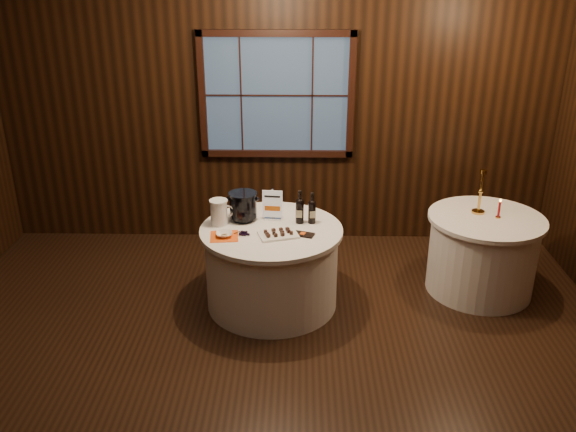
{
  "coord_description": "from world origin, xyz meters",
  "views": [
    {
      "loc": [
        0.25,
        -3.94,
        3.02
      ],
      "look_at": [
        0.15,
        0.9,
        0.93
      ],
      "focal_mm": 38.0,
      "sensor_mm": 36.0,
      "label": 1
    }
  ],
  "objects_px": {
    "port_bottle_right": "(312,210)",
    "red_candle": "(499,211)",
    "side_table": "(482,253)",
    "chocolate_box": "(303,234)",
    "sign_stand": "(273,209)",
    "ice_bucket": "(243,206)",
    "grape_bunch": "(244,233)",
    "brass_candlestick": "(480,198)",
    "port_bottle_left": "(300,209)",
    "chocolate_plate": "(278,234)",
    "glass_pitcher": "(219,212)",
    "cracker_bowl": "(224,234)",
    "main_table": "(272,266)"
  },
  "relations": [
    {
      "from": "ice_bucket",
      "to": "main_table",
      "type": "bearing_deg",
      "value": -34.18
    },
    {
      "from": "chocolate_box",
      "to": "grape_bunch",
      "type": "distance_m",
      "value": 0.51
    },
    {
      "from": "chocolate_box",
      "to": "cracker_bowl",
      "type": "bearing_deg",
      "value": -157.4
    },
    {
      "from": "chocolate_box",
      "to": "glass_pitcher",
      "type": "bearing_deg",
      "value": -177.13
    },
    {
      "from": "cracker_bowl",
      "to": "sign_stand",
      "type": "bearing_deg",
      "value": 43.3
    },
    {
      "from": "port_bottle_right",
      "to": "brass_candlestick",
      "type": "relative_size",
      "value": 0.68
    },
    {
      "from": "side_table",
      "to": "sign_stand",
      "type": "bearing_deg",
      "value": -177.13
    },
    {
      "from": "side_table",
      "to": "glass_pitcher",
      "type": "xyz_separation_m",
      "value": [
        -2.47,
        -0.22,
        0.5
      ]
    },
    {
      "from": "chocolate_box",
      "to": "red_candle",
      "type": "height_order",
      "value": "red_candle"
    },
    {
      "from": "chocolate_box",
      "to": "glass_pitcher",
      "type": "height_order",
      "value": "glass_pitcher"
    },
    {
      "from": "main_table",
      "to": "grape_bunch",
      "type": "height_order",
      "value": "grape_bunch"
    },
    {
      "from": "chocolate_plate",
      "to": "cracker_bowl",
      "type": "xyz_separation_m",
      "value": [
        -0.47,
        -0.03,
        0.0
      ]
    },
    {
      "from": "side_table",
      "to": "brass_candlestick",
      "type": "distance_m",
      "value": 0.55
    },
    {
      "from": "main_table",
      "to": "cracker_bowl",
      "type": "height_order",
      "value": "cracker_bowl"
    },
    {
      "from": "port_bottle_right",
      "to": "red_candle",
      "type": "height_order",
      "value": "port_bottle_right"
    },
    {
      "from": "port_bottle_right",
      "to": "red_candle",
      "type": "bearing_deg",
      "value": -6.31
    },
    {
      "from": "port_bottle_left",
      "to": "grape_bunch",
      "type": "relative_size",
      "value": 2.01
    },
    {
      "from": "red_candle",
      "to": "ice_bucket",
      "type": "bearing_deg",
      "value": -177.63
    },
    {
      "from": "main_table",
      "to": "side_table",
      "type": "relative_size",
      "value": 1.19
    },
    {
      "from": "side_table",
      "to": "chocolate_box",
      "type": "relative_size",
      "value": 5.54
    },
    {
      "from": "sign_stand",
      "to": "ice_bucket",
      "type": "xyz_separation_m",
      "value": [
        -0.27,
        -0.02,
        0.04
      ]
    },
    {
      "from": "sign_stand",
      "to": "glass_pitcher",
      "type": "xyz_separation_m",
      "value": [
        -0.48,
        -0.12,
        0.02
      ]
    },
    {
      "from": "sign_stand",
      "to": "red_candle",
      "type": "bearing_deg",
      "value": 8.23
    },
    {
      "from": "port_bottle_left",
      "to": "chocolate_plate",
      "type": "xyz_separation_m",
      "value": [
        -0.18,
        -0.29,
        -0.12
      ]
    },
    {
      "from": "chocolate_box",
      "to": "grape_bunch",
      "type": "relative_size",
      "value": 1.26
    },
    {
      "from": "chocolate_box",
      "to": "ice_bucket",
      "type": "bearing_deg",
      "value": 168.76
    },
    {
      "from": "ice_bucket",
      "to": "brass_candlestick",
      "type": "distance_m",
      "value": 2.21
    },
    {
      "from": "ice_bucket",
      "to": "chocolate_plate",
      "type": "distance_m",
      "value": 0.49
    },
    {
      "from": "main_table",
      "to": "ice_bucket",
      "type": "height_order",
      "value": "ice_bucket"
    },
    {
      "from": "chocolate_plate",
      "to": "cracker_bowl",
      "type": "distance_m",
      "value": 0.47
    },
    {
      "from": "sign_stand",
      "to": "cracker_bowl",
      "type": "height_order",
      "value": "sign_stand"
    },
    {
      "from": "sign_stand",
      "to": "ice_bucket",
      "type": "height_order",
      "value": "sign_stand"
    },
    {
      "from": "ice_bucket",
      "to": "port_bottle_right",
      "type": "bearing_deg",
      "value": -4.49
    },
    {
      "from": "sign_stand",
      "to": "chocolate_plate",
      "type": "height_order",
      "value": "sign_stand"
    },
    {
      "from": "glass_pitcher",
      "to": "port_bottle_left",
      "type": "bearing_deg",
      "value": -6.71
    },
    {
      "from": "grape_bunch",
      "to": "cracker_bowl",
      "type": "height_order",
      "value": "cracker_bowl"
    },
    {
      "from": "grape_bunch",
      "to": "side_table",
      "type": "bearing_deg",
      "value": 11.15
    },
    {
      "from": "port_bottle_left",
      "to": "red_candle",
      "type": "bearing_deg",
      "value": 13.37
    },
    {
      "from": "port_bottle_left",
      "to": "glass_pitcher",
      "type": "xyz_separation_m",
      "value": [
        -0.72,
        -0.05,
        -0.02
      ]
    },
    {
      "from": "grape_bunch",
      "to": "brass_candlestick",
      "type": "distance_m",
      "value": 2.24
    },
    {
      "from": "chocolate_plate",
      "to": "chocolate_box",
      "type": "relative_size",
      "value": 1.95
    },
    {
      "from": "chocolate_box",
      "to": "grape_bunch",
      "type": "bearing_deg",
      "value": -160.79
    },
    {
      "from": "port_bottle_left",
      "to": "chocolate_plate",
      "type": "height_order",
      "value": "port_bottle_left"
    },
    {
      "from": "side_table",
      "to": "port_bottle_right",
      "type": "xyz_separation_m",
      "value": [
        -1.64,
        -0.17,
        0.51
      ]
    },
    {
      "from": "brass_candlestick",
      "to": "glass_pitcher",
      "type": "bearing_deg",
      "value": -172.56
    },
    {
      "from": "ice_bucket",
      "to": "chocolate_plate",
      "type": "height_order",
      "value": "ice_bucket"
    },
    {
      "from": "ice_bucket",
      "to": "cracker_bowl",
      "type": "height_order",
      "value": "ice_bucket"
    },
    {
      "from": "ice_bucket",
      "to": "glass_pitcher",
      "type": "bearing_deg",
      "value": -154.3
    },
    {
      "from": "grape_bunch",
      "to": "brass_candlestick",
      "type": "xyz_separation_m",
      "value": [
        2.17,
        0.53,
        0.14
      ]
    },
    {
      "from": "side_table",
      "to": "sign_stand",
      "type": "height_order",
      "value": "sign_stand"
    }
  ]
}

